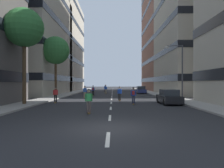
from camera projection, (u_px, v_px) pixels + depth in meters
ground_plane at (112, 95)px, 39.48m from camera, size 175.51×175.51×0.00m
sidewalk_left at (71, 93)px, 43.18m from camera, size 2.68×80.44×0.14m
sidewalk_right at (154, 93)px, 43.09m from camera, size 2.68×80.44×0.14m
lane_markings at (112, 94)px, 40.73m from camera, size 0.16×67.20×0.01m
building_left_mid at (22, 40)px, 40.81m from camera, size 15.44×21.73×20.91m
building_left_far at (52, 46)px, 60.83m from camera, size 15.44×23.68×25.74m
building_right_mid at (203, 2)px, 40.58m from camera, size 15.44×18.84×35.43m
building_right_far at (173, 37)px, 60.63m from camera, size 15.44×21.37×30.74m
parked_car_near at (141, 90)px, 44.06m from camera, size 1.82×4.40×1.52m
parked_car_mid at (169, 97)px, 21.88m from camera, size 1.82×4.40×1.52m
street_tree_near at (56, 51)px, 31.99m from camera, size 4.21×4.21×9.16m
street_tree_mid at (24, 28)px, 20.65m from camera, size 3.82×3.82×9.45m
streetlamp_right at (179, 66)px, 24.50m from camera, size 2.13×0.30×6.50m
skater_0 at (106, 89)px, 42.91m from camera, size 0.55×0.92×1.78m
skater_1 at (89, 100)px, 15.07m from camera, size 0.56×0.92×1.78m
skater_2 at (105, 88)px, 49.04m from camera, size 0.56×0.92×1.78m
skater_3 at (93, 90)px, 35.94m from camera, size 0.54×0.91×1.78m
skater_4 at (133, 95)px, 21.44m from camera, size 0.56×0.92×1.78m
skater_5 at (85, 91)px, 30.63m from camera, size 0.55×0.92×1.78m
skater_6 at (55, 94)px, 23.17m from camera, size 0.56×0.92×1.78m
skater_7 at (120, 93)px, 25.83m from camera, size 0.54×0.91×1.78m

